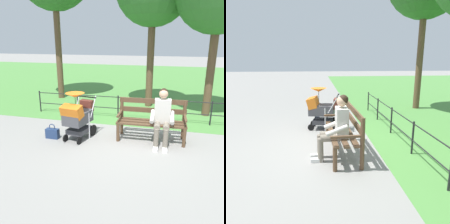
# 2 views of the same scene
# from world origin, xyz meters

# --- Properties ---
(ground_plane) EXTENTS (60.00, 60.00, 0.00)m
(ground_plane) POSITION_xyz_m (0.00, 0.00, 0.00)
(ground_plane) COLOR gray
(grass_lawn) EXTENTS (40.00, 16.00, 0.01)m
(grass_lawn) POSITION_xyz_m (0.00, -8.80, 0.00)
(grass_lawn) COLOR #518E42
(grass_lawn) RESTS_ON ground
(park_bench) EXTENTS (1.62, 0.65, 0.96)m
(park_bench) POSITION_xyz_m (-0.47, -0.12, 0.53)
(park_bench) COLOR brown
(park_bench) RESTS_ON ground
(person_on_bench) EXTENTS (0.54, 0.74, 1.28)m
(person_on_bench) POSITION_xyz_m (-0.73, 0.11, 0.68)
(person_on_bench) COLOR slate
(person_on_bench) RESTS_ON ground
(stroller) EXTENTS (0.64, 0.95, 1.15)m
(stroller) POSITION_xyz_m (1.22, 0.34, 0.59)
(stroller) COLOR black
(stroller) RESTS_ON ground
(handbag) EXTENTS (0.32, 0.14, 0.37)m
(handbag) POSITION_xyz_m (1.85, 0.46, 0.13)
(handbag) COLOR navy
(handbag) RESTS_ON ground
(park_fence) EXTENTS (6.66, 0.04, 0.70)m
(park_fence) POSITION_xyz_m (0.00, -1.47, 0.42)
(park_fence) COLOR black
(park_fence) RESTS_ON ground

